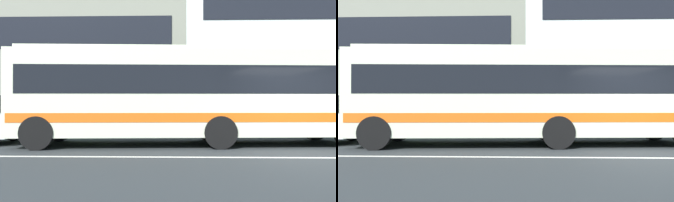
# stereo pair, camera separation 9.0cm
# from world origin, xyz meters

# --- Properties ---
(ground_plane) EXTENTS (160.00, 160.00, 0.00)m
(ground_plane) POSITION_xyz_m (0.00, 0.00, 0.00)
(ground_plane) COLOR #2E3234
(lane_centre_line) EXTENTS (60.00, 0.16, 0.01)m
(lane_centre_line) POSITION_xyz_m (0.00, 0.00, 0.00)
(lane_centre_line) COLOR silver
(lane_centre_line) RESTS_ON ground_plane
(hedge_row_far) EXTENTS (20.10, 1.10, 1.04)m
(hedge_row_far) POSITION_xyz_m (-1.71, 6.71, 0.52)
(hedge_row_far) COLOR #2F591C
(hedge_row_far) RESTS_ON ground_plane
(apartment_block_left) EXTENTS (21.92, 9.76, 9.74)m
(apartment_block_left) POSITION_xyz_m (-13.96, 16.03, 4.87)
(apartment_block_left) COLOR gray
(apartment_block_left) RESTS_ON ground_plane
(transit_bus) EXTENTS (11.64, 3.33, 3.16)m
(transit_bus) POSITION_xyz_m (-3.03, 2.66, 1.74)
(transit_bus) COLOR beige
(transit_bus) RESTS_ON ground_plane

